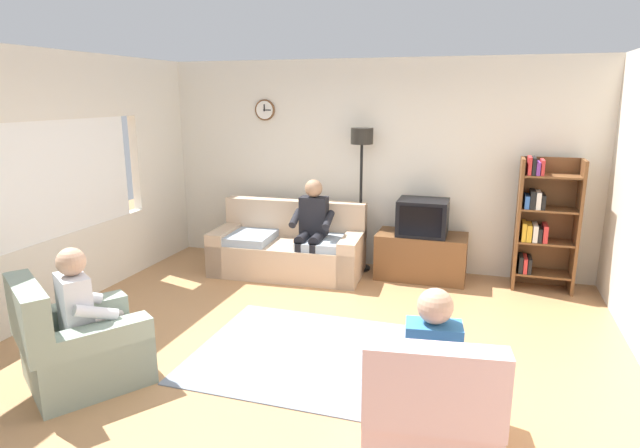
# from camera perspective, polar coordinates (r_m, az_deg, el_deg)

# --- Properties ---
(ground_plane) EXTENTS (12.00, 12.00, 0.00)m
(ground_plane) POSITION_cam_1_polar(r_m,az_deg,el_deg) (4.93, -1.26, -13.35)
(ground_plane) COLOR #B27F51
(back_wall_assembly) EXTENTS (6.20, 0.17, 2.70)m
(back_wall_assembly) POSITION_cam_1_polar(r_m,az_deg,el_deg) (7.02, 5.68, 6.37)
(back_wall_assembly) COLOR silver
(back_wall_assembly) RESTS_ON ground_plane
(left_wall_assembly) EXTENTS (0.12, 5.80, 2.70)m
(left_wall_assembly) POSITION_cam_1_polar(r_m,az_deg,el_deg) (6.05, -27.85, 3.54)
(left_wall_assembly) COLOR silver
(left_wall_assembly) RESTS_ON ground_plane
(couch) EXTENTS (1.95, 0.99, 0.90)m
(couch) POSITION_cam_1_polar(r_m,az_deg,el_deg) (6.82, -3.40, -2.73)
(couch) COLOR tan
(couch) RESTS_ON ground_plane
(tv_stand) EXTENTS (1.10, 0.56, 0.57)m
(tv_stand) POSITION_cam_1_polar(r_m,az_deg,el_deg) (6.73, 10.86, -3.43)
(tv_stand) COLOR brown
(tv_stand) RESTS_ON ground_plane
(tv) EXTENTS (0.60, 0.49, 0.44)m
(tv) POSITION_cam_1_polar(r_m,az_deg,el_deg) (6.58, 11.04, 0.72)
(tv) COLOR black
(tv) RESTS_ON tv_stand
(bookshelf) EXTENTS (0.68, 0.36, 1.57)m
(bookshelf) POSITION_cam_1_polar(r_m,az_deg,el_deg) (6.67, 22.86, 0.21)
(bookshelf) COLOR brown
(bookshelf) RESTS_ON ground_plane
(floor_lamp) EXTENTS (0.28, 0.28, 1.85)m
(floor_lamp) POSITION_cam_1_polar(r_m,az_deg,el_deg) (6.72, 4.51, 6.92)
(floor_lamp) COLOR black
(floor_lamp) RESTS_ON ground_plane
(armchair_near_window) EXTENTS (1.16, 1.18, 0.90)m
(armchair_near_window) POSITION_cam_1_polar(r_m,az_deg,el_deg) (4.71, -24.46, -12.11)
(armchair_near_window) COLOR gray
(armchair_near_window) RESTS_ON ground_plane
(armchair_near_bookshelf) EXTENTS (0.91, 0.98, 0.90)m
(armchair_near_bookshelf) POSITION_cam_1_polar(r_m,az_deg,el_deg) (3.62, 11.74, -19.29)
(armchair_near_bookshelf) COLOR beige
(armchair_near_bookshelf) RESTS_ON ground_plane
(area_rug) EXTENTS (2.20, 1.70, 0.01)m
(area_rug) POSITION_cam_1_polar(r_m,az_deg,el_deg) (4.81, 0.10, -14.03)
(area_rug) COLOR slate
(area_rug) RESTS_ON ground_plane
(person_on_couch) EXTENTS (0.53, 0.55, 1.24)m
(person_on_couch) POSITION_cam_1_polar(r_m,az_deg,el_deg) (6.50, -0.90, -0.00)
(person_on_couch) COLOR black
(person_on_couch) RESTS_ON ground_plane
(person_in_left_armchair) EXTENTS (0.61, 0.64, 1.12)m
(person_in_left_armchair) POSITION_cam_1_polar(r_m,az_deg,el_deg) (4.61, -23.76, -8.35)
(person_in_left_armchair) COLOR silver
(person_in_left_armchair) RESTS_ON ground_plane
(person_in_right_armchair) EXTENTS (0.55, 0.57, 1.12)m
(person_in_right_armchair) POSITION_cam_1_polar(r_m,az_deg,el_deg) (3.54, 11.95, -14.21)
(person_in_right_armchair) COLOR #3372B2
(person_in_right_armchair) RESTS_ON ground_plane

